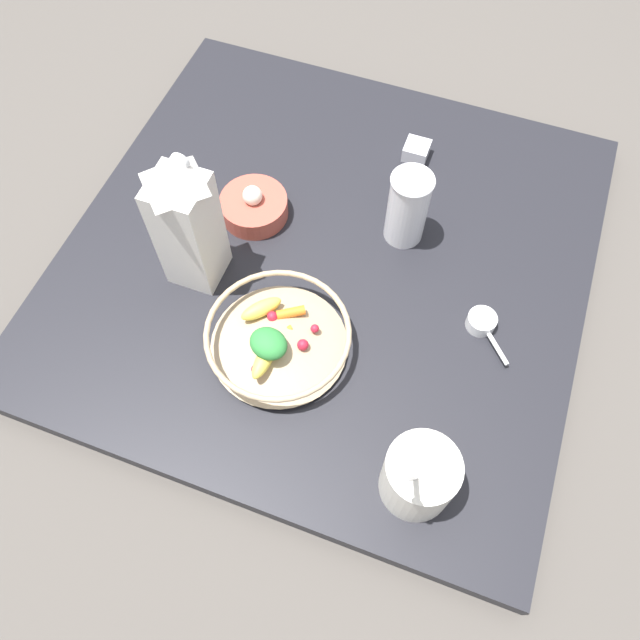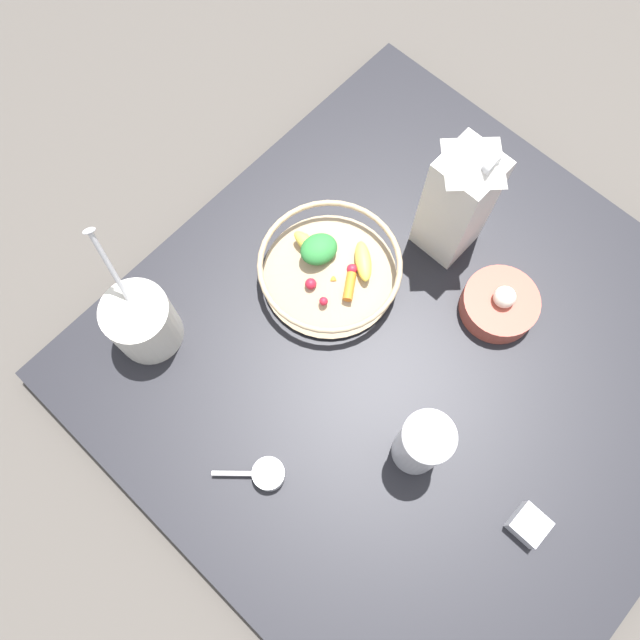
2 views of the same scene
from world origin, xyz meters
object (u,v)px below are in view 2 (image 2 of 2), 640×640
object	(u,v)px
fruit_bowl	(330,268)
garlic_bowl	(500,304)
yogurt_tub	(142,321)
drinking_cup	(422,444)
spice_jar	(529,525)
milk_carton	(460,197)

from	to	relation	value
fruit_bowl	garlic_bowl	world-z (taller)	fruit_bowl
yogurt_tub	drinking_cup	xyz separation A→B (m)	(0.15, -0.46, 0.02)
fruit_bowl	yogurt_tub	bearing A→B (deg)	152.38
fruit_bowl	spice_jar	bearing A→B (deg)	-101.21
fruit_bowl	milk_carton	distance (m)	0.25
fruit_bowl	garlic_bowl	xyz separation A→B (m)	(0.15, -0.25, -0.01)
spice_jar	yogurt_tub	bearing A→B (deg)	105.83
fruit_bowl	drinking_cup	size ratio (longest dim) A/B	1.59
spice_jar	garlic_bowl	bearing A→B (deg)	45.01
fruit_bowl	milk_carton	xyz separation A→B (m)	(0.20, -0.10, 0.11)
yogurt_tub	milk_carton	bearing A→B (deg)	-27.30
garlic_bowl	milk_carton	bearing A→B (deg)	73.85
yogurt_tub	garlic_bowl	xyz separation A→B (m)	(0.44, -0.40, -0.04)
yogurt_tub	drinking_cup	bearing A→B (deg)	-71.35
milk_carton	garlic_bowl	distance (m)	0.20
fruit_bowl	spice_jar	xyz separation A→B (m)	(-0.10, -0.51, -0.02)
yogurt_tub	spice_jar	distance (m)	0.68
fruit_bowl	spice_jar	distance (m)	0.52
milk_carton	yogurt_tub	world-z (taller)	milk_carton
drinking_cup	spice_jar	distance (m)	0.21
fruit_bowl	drinking_cup	xyz separation A→B (m)	(-0.13, -0.31, 0.04)
spice_jar	garlic_bowl	world-z (taller)	garlic_bowl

